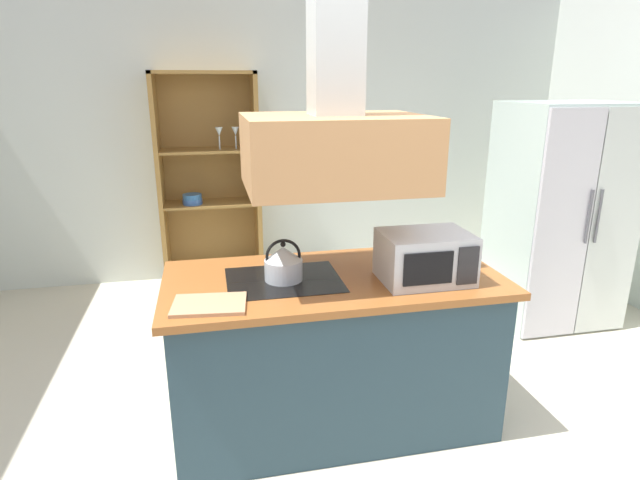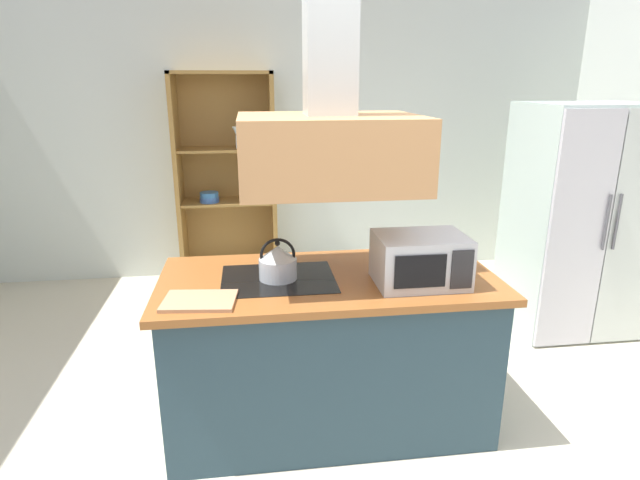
{
  "view_description": "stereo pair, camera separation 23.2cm",
  "coord_description": "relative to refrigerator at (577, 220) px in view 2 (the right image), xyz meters",
  "views": [
    {
      "loc": [
        -0.66,
        -2.18,
        1.92
      ],
      "look_at": [
        -0.04,
        0.73,
        1.0
      ],
      "focal_mm": 29.22,
      "sensor_mm": 36.0,
      "label": 1
    },
    {
      "loc": [
        -0.43,
        -2.22,
        1.92
      ],
      "look_at": [
        -0.04,
        0.73,
        1.0
      ],
      "focal_mm": 29.22,
      "sensor_mm": 36.0,
      "label": 2
    }
  ],
  "objects": [
    {
      "name": "refrigerator",
      "position": [
        0.0,
        0.0,
        0.0
      ],
      "size": [
        0.9,
        0.77,
        1.76
      ],
      "color": "#ADC2BA",
      "rests_on": "ground"
    },
    {
      "name": "cutting_board",
      "position": [
        -2.75,
        -1.25,
        0.03
      ],
      "size": [
        0.36,
        0.28,
        0.02
      ],
      "primitive_type": "cube",
      "rotation": [
        0.0,
        0.0,
        -0.11
      ],
      "color": "tan",
      "rests_on": "kitchen_island"
    },
    {
      "name": "dish_cabinet",
      "position": [
        -2.72,
        1.41,
        0.01
      ],
      "size": [
        0.92,
        0.4,
        2.0
      ],
      "color": "olive",
      "rests_on": "ground"
    },
    {
      "name": "kettle",
      "position": [
        -2.36,
        -0.99,
        0.12
      ],
      "size": [
        0.2,
        0.2,
        0.22
      ],
      "color": "#B1BAC4",
      "rests_on": "kitchen_island"
    },
    {
      "name": "kitchen_island",
      "position": [
        -2.09,
        -0.99,
        -0.43
      ],
      "size": [
        1.82,
        0.88,
        0.9
      ],
      "color": "#243B46",
      "rests_on": "ground"
    },
    {
      "name": "ground_plane",
      "position": [
        -2.05,
        -1.37,
        -0.88
      ],
      "size": [
        7.8,
        7.8,
        0.0
      ],
      "primitive_type": "plane",
      "color": "beige"
    },
    {
      "name": "range_hood",
      "position": [
        -2.09,
        -0.99,
        0.82
      ],
      "size": [
        0.9,
        0.7,
        1.31
      ],
      "color": "tan"
    },
    {
      "name": "microwave",
      "position": [
        -1.64,
        -1.14,
        0.15
      ],
      "size": [
        0.46,
        0.35,
        0.26
      ],
      "color": "#B7BABF",
      "rests_on": "kitchen_island"
    },
    {
      "name": "wall_back",
      "position": [
        -2.05,
        1.63,
        0.47
      ],
      "size": [
        6.0,
        0.12,
        2.7
      ],
      "primitive_type": "cube",
      "color": "silver",
      "rests_on": "ground"
    }
  ]
}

